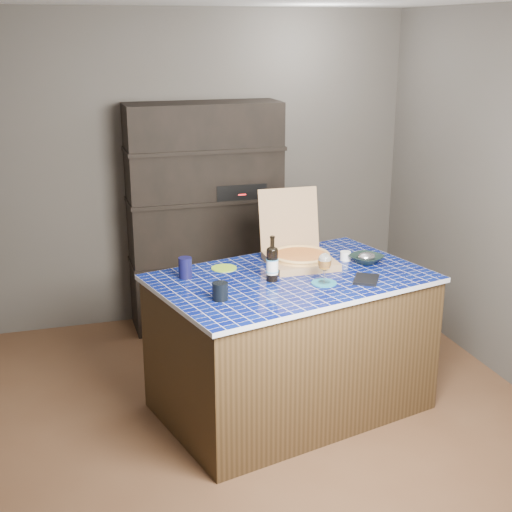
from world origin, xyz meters
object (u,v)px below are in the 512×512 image
object	(u,v)px
dvd_case	(366,279)
bowl	(366,259)
kitchen_island	(291,343)
pizza_box	(299,254)
wine_glass	(325,263)
mead_bottle	(272,263)

from	to	relation	value
dvd_case	bowl	bearing A→B (deg)	96.31
kitchen_island	bowl	xyz separation A→B (m)	(0.55, 0.11, 0.47)
pizza_box	bowl	world-z (taller)	pizza_box
wine_glass	dvd_case	xyz separation A→B (m)	(0.26, -0.03, -0.12)
bowl	dvd_case	bearing A→B (deg)	-115.27
pizza_box	wine_glass	distance (m)	0.41
kitchen_island	pizza_box	bearing A→B (deg)	46.15
kitchen_island	mead_bottle	distance (m)	0.57
kitchen_island	wine_glass	xyz separation A→B (m)	(0.14, -0.18, 0.58)
bowl	mead_bottle	bearing A→B (deg)	-167.37
mead_bottle	wine_glass	distance (m)	0.31
wine_glass	dvd_case	world-z (taller)	wine_glass
wine_glass	bowl	world-z (taller)	wine_glass
pizza_box	bowl	xyz separation A→B (m)	(0.42, -0.11, -0.04)
pizza_box	bowl	size ratio (longest dim) A/B	2.44
pizza_box	dvd_case	bearing A→B (deg)	-56.60
pizza_box	kitchen_island	bearing A→B (deg)	-118.93
pizza_box	dvd_case	distance (m)	0.51
pizza_box	bowl	bearing A→B (deg)	-13.99
dvd_case	pizza_box	bearing A→B (deg)	154.12
wine_glass	dvd_case	size ratio (longest dim) A/B	0.94
kitchen_island	dvd_case	distance (m)	0.64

